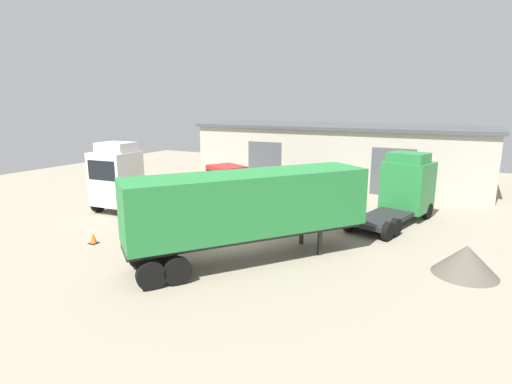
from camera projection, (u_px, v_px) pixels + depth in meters
name	position (u px, v px, depth m)	size (l,w,h in m)	color
ground_plane	(234.00, 239.00, 20.49)	(60.00, 60.00, 0.00)	gray
warehouse_building	(340.00, 153.00, 35.80)	(24.79, 9.30, 4.99)	#B7B2A3
tractor_unit_white	(122.00, 178.00, 25.72)	(3.02, 6.82, 4.43)	silver
container_trailer_green	(248.00, 205.00, 17.18)	(8.41, 10.01, 3.91)	#28843D
tractor_unit_green	(404.00, 189.00, 23.69)	(4.06, 6.95, 3.98)	#28843D
flatbed_truck_red	(243.00, 184.00, 27.71)	(5.78, 8.33, 2.75)	red
gravel_pile	(466.00, 260.00, 16.08)	(2.54, 2.54, 1.23)	#565147
traffic_cone	(93.00, 239.00, 19.75)	(0.40, 0.40, 0.55)	black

